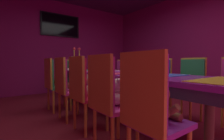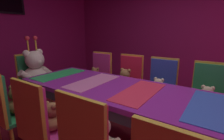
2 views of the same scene
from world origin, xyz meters
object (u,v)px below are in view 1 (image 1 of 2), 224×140
(banquet_table, at_px, (128,78))
(wall_tv, at_px, (61,25))
(teddy_right_2, at_px, (154,81))
(throne_chair, at_px, (75,75))
(teddy_left_3, at_px, (74,83))
(teddy_right_3, at_px, (134,77))
(king_teddy_bear, at_px, (78,70))
(chair_right_4, at_px, (121,75))
(chair_left_4, at_px, (53,79))
(chair_left_1, at_px, (106,94))
(chair_right_1, at_px, (190,82))
(chair_right_3, at_px, (139,77))
(teddy_left_2, at_px, (92,87))
(teddy_left_4, at_px, (60,79))
(teddy_right_1, at_px, (185,84))
(teddy_left_1, at_px, (117,94))
(chair_left_3, at_px, (65,83))
(chair_left_2, at_px, (82,87))
(chair_left_0, at_px, (148,106))
(chair_right_2, at_px, (159,79))
(teddy_left_0, at_px, (160,105))
(teddy_right_4, at_px, (116,76))

(banquet_table, bearing_deg, wall_tv, 90.00)
(teddy_right_2, bearing_deg, throne_chair, -71.57)
(teddy_left_3, bearing_deg, teddy_right_3, 0.91)
(king_teddy_bear, bearing_deg, chair_right_4, 48.49)
(chair_left_4, bearing_deg, chair_right_4, 0.63)
(chair_left_1, bearing_deg, chair_right_1, 0.30)
(chair_right_3, xyz_separation_m, throne_chair, (-0.83, 1.48, 0.00))
(teddy_left_2, height_order, throne_chair, throne_chair)
(banquet_table, height_order, teddy_right_3, teddy_right_3)
(chair_left_1, bearing_deg, throne_chair, 72.75)
(teddy_left_3, xyz_separation_m, teddy_left_4, (-0.01, 0.60, 0.02))
(teddy_right_1, height_order, king_teddy_bear, king_teddy_bear)
(chair_right_1, bearing_deg, chair_left_4, -46.47)
(teddy_left_1, xyz_separation_m, chair_left_3, (-0.15, 1.14, 0.01))
(throne_chair, bearing_deg, teddy_right_2, 18.43)
(chair_left_2, distance_m, throne_chair, 2.21)
(chair_left_0, xyz_separation_m, king_teddy_bear, (0.83, 3.03, 0.13))
(wall_tv, bearing_deg, chair_left_0, -101.11)
(teddy_left_2, relative_size, chair_left_4, 0.31)
(chair_right_3, bearing_deg, teddy_right_3, -0.00)
(chair_left_4, xyz_separation_m, chair_right_2, (1.65, -1.13, 0.00))
(chair_left_4, height_order, teddy_right_2, chair_left_4)
(teddy_left_0, relative_size, throne_chair, 0.31)
(chair_left_3, relative_size, teddy_left_3, 3.33)
(teddy_left_4, bearing_deg, teddy_right_3, -22.93)
(chair_left_1, distance_m, throne_chair, 2.77)
(teddy_left_2, relative_size, chair_right_1, 0.31)
(banquet_table, relative_size, chair_right_2, 3.08)
(chair_left_2, xyz_separation_m, chair_right_4, (1.61, 1.18, 0.00))
(chair_left_2, xyz_separation_m, chair_left_4, (-0.04, 1.16, 0.00))
(teddy_left_4, relative_size, teddy_right_2, 1.21)
(chair_left_0, height_order, chair_left_2, same)
(chair_left_1, relative_size, teddy_right_4, 3.33)
(chair_left_1, relative_size, teddy_left_3, 3.33)
(chair_right_2, relative_size, king_teddy_bear, 1.19)
(king_teddy_bear, height_order, wall_tv, wall_tv)
(chair_left_4, height_order, teddy_left_4, chair_left_4)
(teddy_right_4, height_order, throne_chair, throne_chair)
(teddy_left_3, relative_size, teddy_right_4, 1.00)
(chair_left_4, relative_size, teddy_right_4, 3.33)
(chair_right_2, relative_size, teddy_right_3, 2.82)
(throne_chair, bearing_deg, teddy_left_3, -24.27)
(chair_right_4, height_order, teddy_right_4, chair_right_4)
(chair_left_3, xyz_separation_m, teddy_right_4, (1.49, 0.62, -0.02))
(chair_left_2, bearing_deg, teddy_right_1, -21.28)
(chair_left_3, relative_size, chair_right_4, 1.00)
(king_teddy_bear, bearing_deg, teddy_right_3, 27.56)
(chair_left_4, xyz_separation_m, teddy_right_3, (1.52, -0.58, 0.00))
(chair_left_1, height_order, teddy_right_2, chair_left_1)
(teddy_left_0, bearing_deg, teddy_right_2, 40.53)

